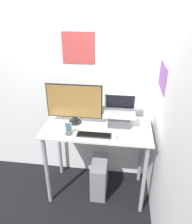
{
  "coord_description": "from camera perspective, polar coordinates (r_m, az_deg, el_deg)",
  "views": [
    {
      "loc": [
        0.26,
        -1.73,
        2.13
      ],
      "look_at": [
        -0.01,
        0.3,
        1.1
      ],
      "focal_mm": 35.0,
      "sensor_mm": 36.0,
      "label": 1
    }
  ],
  "objects": [
    {
      "name": "ground_plane",
      "position": [
        2.75,
        -0.63,
        -23.98
      ],
      "size": [
        12.0,
        12.0,
        0.0
      ],
      "primitive_type": "plane",
      "color": "black"
    },
    {
      "name": "wall_back",
      "position": [
        2.56,
        1.42,
        7.83
      ],
      "size": [
        6.0,
        0.06,
        2.6
      ],
      "color": "silver",
      "rests_on": "ground_plane"
    },
    {
      "name": "wall_side_right",
      "position": [
        1.96,
        18.9,
        0.11
      ],
      "size": [
        0.06,
        6.0,
        2.6
      ],
      "color": "silver",
      "rests_on": "ground_plane"
    },
    {
      "name": "desk",
      "position": [
        2.46,
        0.29,
        -7.23
      ],
      "size": [
        1.17,
        0.6,
        0.92
      ],
      "color": "beige",
      "rests_on": "ground_plane"
    },
    {
      "name": "laptop",
      "position": [
        2.37,
        6.1,
        -1.33
      ],
      "size": [
        0.34,
        0.24,
        0.33
      ],
      "color": "#4C4C51",
      "rests_on": "desk"
    },
    {
      "name": "monitor",
      "position": [
        2.36,
        -5.7,
        2.21
      ],
      "size": [
        0.61,
        0.14,
        0.45
      ],
      "color": "black",
      "rests_on": "desk"
    },
    {
      "name": "keyboard",
      "position": [
        2.22,
        -0.54,
        -6.01
      ],
      "size": [
        0.35,
        0.1,
        0.02
      ],
      "color": "black",
      "rests_on": "desk"
    },
    {
      "name": "mouse",
      "position": [
        2.18,
        5.24,
        -6.63
      ],
      "size": [
        0.03,
        0.05,
        0.02
      ],
      "color": "#99999E",
      "rests_on": "desk"
    },
    {
      "name": "cell_phone",
      "position": [
        2.25,
        -7.17,
        -4.85
      ],
      "size": [
        0.08,
        0.08,
        0.14
      ],
      "color": "#4C4C51",
      "rests_on": "desk"
    },
    {
      "name": "computer_tower",
      "position": [
        2.77,
        0.9,
        -16.6
      ],
      "size": [
        0.18,
        0.37,
        0.47
      ],
      "color": "gray",
      "rests_on": "ground_plane"
    }
  ]
}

